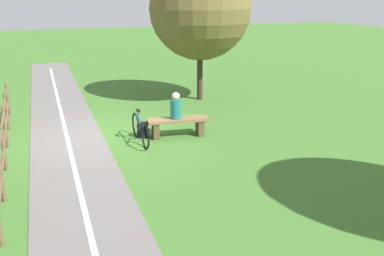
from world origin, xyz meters
TOP-DOWN VIEW (x-y plane):
  - ground_plane at (0.00, 0.00)m, footprint 80.00×80.00m
  - paved_path at (0.85, 4.00)m, footprint 2.58×36.03m
  - path_centre_line at (0.85, 4.00)m, footprint 0.71×32.00m
  - bench at (-2.12, 0.76)m, footprint 1.71×0.70m
  - person_seated at (-2.07, 0.75)m, footprint 0.35×0.35m
  - bicycle at (-1.02, 0.88)m, footprint 0.08×1.65m
  - backpack at (-1.20, 0.46)m, footprint 0.35×0.36m
  - fence_roadside at (2.22, 2.33)m, footprint 0.21×11.04m
  - tree_near_bench at (-4.30, -2.96)m, footprint 3.59×3.59m

SIDE VIEW (x-z plane):
  - ground_plane at x=0.00m, z-range 0.00..0.00m
  - paved_path at x=0.85m, z-range 0.00..0.02m
  - path_centre_line at x=0.85m, z-range 0.02..0.02m
  - backpack at x=-1.20m, z-range 0.00..0.40m
  - bench at x=-2.12m, z-range 0.09..0.61m
  - bicycle at x=-1.02m, z-range -0.07..0.80m
  - fence_roadside at x=2.22m, z-range 0.10..1.18m
  - person_seated at x=-2.07m, z-range 0.48..1.20m
  - tree_near_bench at x=-4.30m, z-range 0.74..5.81m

